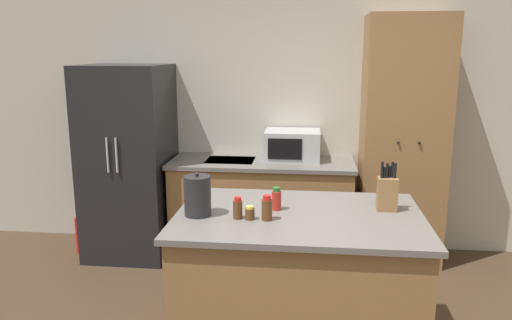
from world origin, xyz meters
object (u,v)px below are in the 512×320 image
at_px(refrigerator, 129,162).
at_px(kettle, 198,196).
at_px(microwave, 292,145).
at_px(spice_bottle_amber_oil, 276,199).
at_px(fire_extinguisher, 81,234).
at_px(spice_bottle_short_red, 238,209).
at_px(spice_bottle_tall_dark, 267,209).
at_px(knife_block, 387,193).
at_px(pantry_cabinet, 403,142).
at_px(spice_bottle_green_herb, 250,213).

height_order(refrigerator, kettle, refrigerator).
distance_m(microwave, spice_bottle_amber_oil, 1.61).
bearing_deg(fire_extinguisher, spice_bottle_short_red, -41.97).
bearing_deg(spice_bottle_tall_dark, spice_bottle_amber_oil, 77.91).
height_order(refrigerator, spice_bottle_short_red, refrigerator).
height_order(refrigerator, spice_bottle_tall_dark, refrigerator).
xyz_separation_m(microwave, spice_bottle_short_red, (-0.25, -1.80, -0.04)).
relative_size(microwave, knife_block, 1.65).
relative_size(knife_block, spice_bottle_tall_dark, 2.06).
relative_size(pantry_cabinet, fire_extinguisher, 5.44).
relative_size(knife_block, fire_extinguisher, 0.75).
relative_size(refrigerator, spice_bottle_short_red, 13.70).
height_order(knife_block, spice_bottle_short_red, knife_block).
distance_m(spice_bottle_tall_dark, spice_bottle_amber_oil, 0.20).
bearing_deg(spice_bottle_short_red, spice_bottle_tall_dark, -2.45).
height_order(pantry_cabinet, kettle, pantry_cabinet).
xyz_separation_m(pantry_cabinet, microwave, (-0.98, 0.04, -0.06)).
distance_m(knife_block, spice_bottle_green_herb, 0.85).
xyz_separation_m(spice_bottle_short_red, kettle, (-0.24, 0.03, 0.06)).
xyz_separation_m(spice_bottle_green_herb, fire_extinguisher, (-1.83, 1.59, -0.81)).
height_order(pantry_cabinet, spice_bottle_short_red, pantry_cabinet).
bearing_deg(knife_block, spice_bottle_green_herb, -162.17).
xyz_separation_m(refrigerator, spice_bottle_amber_oil, (1.48, -1.46, 0.13)).
bearing_deg(fire_extinguisher, knife_block, -26.72).
bearing_deg(refrigerator, fire_extinguisher, -172.20).
xyz_separation_m(microwave, knife_block, (0.63, -1.55, 0.01)).
bearing_deg(knife_block, fire_extinguisher, 153.28).
relative_size(spice_bottle_short_red, fire_extinguisher, 0.32).
xyz_separation_m(pantry_cabinet, spice_bottle_short_red, (-1.23, -1.76, -0.09)).
xyz_separation_m(knife_block, spice_bottle_short_red, (-0.88, -0.25, -0.05)).
distance_m(refrigerator, spice_bottle_amber_oil, 2.08).
xyz_separation_m(refrigerator, spice_bottle_tall_dark, (1.43, -1.65, 0.13)).
distance_m(pantry_cabinet, microwave, 0.99).
relative_size(pantry_cabinet, spice_bottle_tall_dark, 14.98).
height_order(microwave, kettle, kettle).
distance_m(spice_bottle_tall_dark, spice_bottle_green_herb, 0.10).
height_order(pantry_cabinet, spice_bottle_amber_oil, pantry_cabinet).
bearing_deg(microwave, spice_bottle_tall_dark, -92.42).
distance_m(pantry_cabinet, kettle, 2.27).
relative_size(spice_bottle_tall_dark, kettle, 0.56).
height_order(microwave, spice_bottle_short_red, microwave).
bearing_deg(spice_bottle_short_red, fire_extinguisher, 138.03).
relative_size(knife_block, spice_bottle_amber_oil, 2.15).
bearing_deg(fire_extinguisher, spice_bottle_tall_dark, -39.48).
bearing_deg(spice_bottle_amber_oil, knife_block, 5.58).
bearing_deg(kettle, spice_bottle_tall_dark, -5.71).
height_order(microwave, spice_bottle_tall_dark, microwave).
relative_size(refrigerator, spice_bottle_amber_oil, 12.54).
bearing_deg(knife_block, spice_bottle_amber_oil, -174.42).
bearing_deg(refrigerator, microwave, 5.88).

